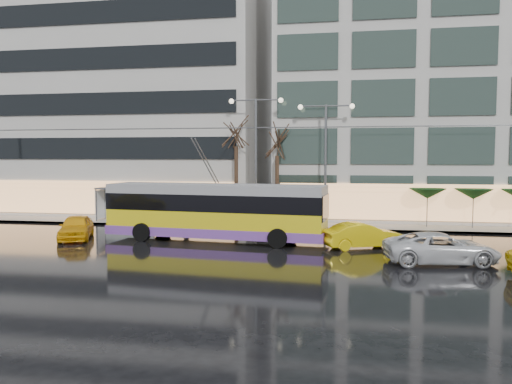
% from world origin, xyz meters
% --- Properties ---
extents(ground, '(140.00, 140.00, 0.00)m').
position_xyz_m(ground, '(0.00, 0.00, 0.00)').
color(ground, black).
rests_on(ground, ground).
extents(sidewalk, '(80.00, 10.00, 0.15)m').
position_xyz_m(sidewalk, '(2.00, 14.00, 0.07)').
color(sidewalk, gray).
rests_on(sidewalk, ground).
extents(kerb, '(80.00, 0.10, 0.15)m').
position_xyz_m(kerb, '(2.00, 9.05, 0.07)').
color(kerb, slate).
rests_on(kerb, ground).
extents(building_left, '(34.00, 14.00, 22.00)m').
position_xyz_m(building_left, '(-16.00, 19.00, 11.15)').
color(building_left, '#ACA8A4').
rests_on(building_left, sidewalk).
extents(building_right, '(32.00, 14.00, 25.00)m').
position_xyz_m(building_right, '(19.00, 19.00, 12.65)').
color(building_right, '#ACA8A4').
rests_on(building_right, sidewalk).
extents(trolleybus, '(13.33, 5.72, 6.09)m').
position_xyz_m(trolleybus, '(0.78, 3.75, 1.65)').
color(trolleybus, gold).
rests_on(trolleybus, ground).
extents(catenary, '(42.24, 5.12, 7.00)m').
position_xyz_m(catenary, '(1.00, 7.94, 4.25)').
color(catenary, '#595B60').
rests_on(catenary, ground).
extents(bus_shelter, '(4.20, 1.60, 2.51)m').
position_xyz_m(bus_shelter, '(-8.38, 10.69, 1.96)').
color(bus_shelter, '#595B60').
rests_on(bus_shelter, sidewalk).
extents(street_lamp_near, '(3.96, 0.36, 9.03)m').
position_xyz_m(street_lamp_near, '(2.00, 10.80, 5.99)').
color(street_lamp_near, '#595B60').
rests_on(street_lamp_near, sidewalk).
extents(street_lamp_far, '(3.96, 0.36, 8.53)m').
position_xyz_m(street_lamp_far, '(7.00, 10.80, 5.71)').
color(street_lamp_far, '#595B60').
rests_on(street_lamp_far, sidewalk).
extents(tree_a, '(3.20, 3.20, 8.40)m').
position_xyz_m(tree_a, '(0.50, 11.00, 7.09)').
color(tree_a, black).
rests_on(tree_a, sidewalk).
extents(tree_b, '(3.20, 3.20, 7.70)m').
position_xyz_m(tree_b, '(3.50, 11.20, 6.40)').
color(tree_b, black).
rests_on(tree_b, sidewalk).
extents(parasol_a, '(2.50, 2.50, 2.65)m').
position_xyz_m(parasol_a, '(14.00, 11.00, 2.45)').
color(parasol_a, '#595B60').
rests_on(parasol_a, sidewalk).
extents(parasol_b, '(2.50, 2.50, 2.65)m').
position_xyz_m(parasol_b, '(17.00, 11.00, 2.45)').
color(parasol_b, '#595B60').
rests_on(parasol_b, sidewalk).
extents(taxi_a, '(3.20, 4.66, 1.47)m').
position_xyz_m(taxi_a, '(-7.67, 2.82, 0.74)').
color(taxi_a, '#F0AB0C').
rests_on(taxi_a, ground).
extents(taxi_b, '(4.53, 3.02, 1.41)m').
position_xyz_m(taxi_b, '(9.31, 2.72, 0.71)').
color(taxi_b, yellow).
rests_on(taxi_b, ground).
extents(sedan_silver, '(5.52, 3.12, 1.46)m').
position_xyz_m(sedan_silver, '(12.80, -0.60, 0.73)').
color(sedan_silver, silver).
rests_on(sedan_silver, ground).
extents(pedestrian_a, '(1.08, 1.09, 2.19)m').
position_xyz_m(pedestrian_a, '(-6.35, 9.40, 1.59)').
color(pedestrian_a, black).
rests_on(pedestrian_a, sidewalk).
extents(pedestrian_b, '(1.02, 0.95, 1.68)m').
position_xyz_m(pedestrian_b, '(-3.59, 11.49, 0.99)').
color(pedestrian_b, black).
rests_on(pedestrian_b, sidewalk).
extents(pedestrian_c, '(1.24, 0.82, 2.11)m').
position_xyz_m(pedestrian_c, '(-8.86, 11.55, 1.28)').
color(pedestrian_c, black).
rests_on(pedestrian_c, sidewalk).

